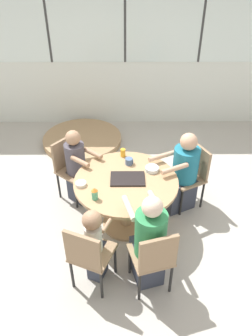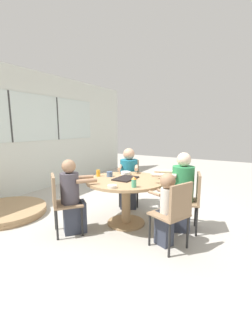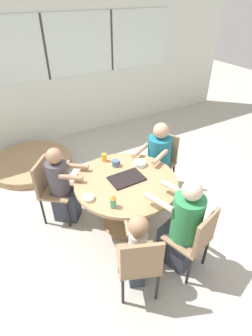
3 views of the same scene
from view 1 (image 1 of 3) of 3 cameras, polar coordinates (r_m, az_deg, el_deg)
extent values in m
plane|color=#B2ADA3|center=(4.34, 0.00, -9.71)|extent=(16.00, 16.00, 0.00)
cube|color=silver|center=(6.11, -0.17, 19.88)|extent=(8.40, 0.06, 2.80)
cube|color=silver|center=(5.99, -0.17, 22.86)|extent=(5.20, 0.02, 1.07)
cube|color=#333333|center=(6.12, -13.45, 22.26)|extent=(0.04, 0.01, 1.07)
cube|color=#333333|center=(5.98, -0.17, 22.85)|extent=(0.04, 0.01, 1.07)
cube|color=#333333|center=(6.12, 13.09, 22.33)|extent=(0.04, 0.01, 1.07)
cylinder|color=tan|center=(3.86, 0.00, -2.40)|extent=(1.24, 1.24, 0.04)
cylinder|color=tan|center=(4.10, 0.00, -6.37)|extent=(0.14, 0.14, 0.69)
cylinder|color=tan|center=(4.33, 0.00, -9.58)|extent=(0.60, 0.60, 0.03)
cube|color=#937556|center=(3.44, 4.32, -14.87)|extent=(0.49, 0.49, 0.03)
cube|color=#937556|center=(3.17, 5.64, -14.74)|extent=(0.38, 0.14, 0.42)
cylinder|color=black|center=(3.68, 0.65, -15.73)|extent=(0.03, 0.03, 0.43)
cylinder|color=black|center=(3.76, 5.78, -14.52)|extent=(0.03, 0.03, 0.43)
cylinder|color=black|center=(3.49, 2.36, -19.94)|extent=(0.03, 0.03, 0.43)
cylinder|color=black|center=(3.57, 7.83, -18.52)|extent=(0.03, 0.03, 0.43)
cube|color=#937556|center=(4.52, -8.94, -0.55)|extent=(0.56, 0.56, 0.03)
cube|color=#937556|center=(4.51, -10.79, 2.57)|extent=(0.27, 0.32, 0.42)
cylinder|color=black|center=(4.65, -5.73, -2.61)|extent=(0.03, 0.03, 0.43)
cylinder|color=black|center=(4.47, -8.71, -4.72)|extent=(0.03, 0.03, 0.43)
cylinder|color=black|center=(4.85, -8.65, -1.02)|extent=(0.03, 0.03, 0.43)
cylinder|color=black|center=(4.68, -11.62, -2.98)|extent=(0.03, 0.03, 0.43)
cube|color=#937556|center=(4.42, 10.47, -1.75)|extent=(0.54, 0.54, 0.03)
cube|color=#937556|center=(4.38, 12.69, 1.21)|extent=(0.20, 0.36, 0.42)
cylinder|color=black|center=(4.38, 9.61, -5.95)|extent=(0.03, 0.03, 0.43)
cylinder|color=black|center=(4.58, 7.21, -3.44)|extent=(0.03, 0.03, 0.43)
cylinder|color=black|center=(4.55, 13.14, -4.58)|extent=(0.03, 0.03, 0.43)
cylinder|color=black|center=(4.75, 10.66, -2.22)|extent=(0.03, 0.03, 0.43)
cube|color=#937556|center=(3.47, -5.81, -14.43)|extent=(0.52, 0.52, 0.03)
cube|color=#937556|center=(3.20, -7.56, -14.16)|extent=(0.36, 0.18, 0.42)
cylinder|color=black|center=(3.79, -6.76, -14.00)|extent=(0.03, 0.03, 0.43)
cylinder|color=black|center=(3.69, -1.91, -15.62)|extent=(0.03, 0.03, 0.43)
cylinder|color=black|center=(3.62, -9.38, -17.75)|extent=(0.03, 0.03, 0.43)
cylinder|color=black|center=(3.51, -4.29, -19.63)|extent=(0.03, 0.03, 0.43)
cube|color=#333847|center=(3.67, 3.61, -15.79)|extent=(0.37, 0.44, 0.46)
cylinder|color=#2D844C|center=(3.26, 4.30, -11.37)|extent=(0.31, 0.31, 0.51)
sphere|color=beige|center=(3.01, 4.60, -6.76)|extent=(0.20, 0.20, 0.20)
cylinder|color=beige|center=(3.31, 0.52, -6.99)|extent=(0.15, 0.35, 0.06)
cylinder|color=beige|center=(3.38, 5.14, -6.04)|extent=(0.15, 0.35, 0.06)
cube|color=#333847|center=(4.60, -7.89, -3.13)|extent=(0.39, 0.38, 0.46)
cylinder|color=#4C4751|center=(4.36, -8.85, 1.67)|extent=(0.26, 0.26, 0.43)
sphere|color=#A37A5B|center=(4.20, -9.24, 5.21)|extent=(0.19, 0.19, 0.19)
cylinder|color=#A37A5B|center=(4.23, -5.75, 2.57)|extent=(0.26, 0.23, 0.06)
cylinder|color=#A37A5B|center=(4.10, -8.00, 1.14)|extent=(0.26, 0.23, 0.06)
cube|color=#333847|center=(4.50, 9.07, -4.30)|extent=(0.49, 0.44, 0.46)
cylinder|color=#1E7089|center=(4.25, 10.38, 0.66)|extent=(0.33, 0.33, 0.46)
sphere|color=tan|center=(4.07, 10.88, 4.53)|extent=(0.22, 0.22, 0.22)
cylinder|color=tan|center=(3.95, 8.49, -0.10)|extent=(0.35, 0.22, 0.06)
cylinder|color=tan|center=(4.15, 6.21, 2.07)|extent=(0.35, 0.22, 0.06)
cube|color=#333847|center=(3.68, -5.05, -15.74)|extent=(0.23, 0.25, 0.46)
cylinder|color=beige|center=(3.36, -5.67, -12.09)|extent=(0.18, 0.18, 0.32)
sphere|color=#A37A5B|center=(3.18, -5.95, -9.01)|extent=(0.20, 0.20, 0.20)
cylinder|color=#A37A5B|center=(3.43, -5.80, -9.20)|extent=(0.11, 0.19, 0.04)
cylinder|color=#A37A5B|center=(3.37, -3.38, -9.96)|extent=(0.11, 0.19, 0.04)
cube|color=black|center=(3.86, 0.28, -1.88)|extent=(0.40, 0.28, 0.02)
cylinder|color=slate|center=(4.09, 0.52, 1.19)|extent=(0.10, 0.10, 0.08)
torus|color=slate|center=(4.09, 1.19, 1.19)|extent=(0.01, 0.06, 0.06)
cylinder|color=#4CA57F|center=(3.58, -5.47, -4.68)|extent=(0.07, 0.07, 0.11)
cone|color=orange|center=(3.53, -5.54, -3.75)|extent=(0.07, 0.07, 0.04)
cylinder|color=gold|center=(4.23, -0.54, 2.68)|extent=(0.06, 0.06, 0.11)
cylinder|color=silver|center=(3.80, -7.87, -2.76)|extent=(0.13, 0.13, 0.04)
cylinder|color=silver|center=(4.00, 4.55, -0.15)|extent=(0.17, 0.17, 0.05)
cylinder|color=tan|center=(5.97, -7.56, 4.54)|extent=(1.38, 1.38, 0.03)
cylinder|color=tan|center=(5.95, -7.58, 4.79)|extent=(1.39, 1.39, 0.03)
cylinder|color=tan|center=(5.94, -7.60, 5.04)|extent=(1.38, 1.38, 0.03)
cylinder|color=tan|center=(5.92, -7.62, 5.28)|extent=(1.39, 1.39, 0.03)
camera|label=2|loc=(3.57, -55.91, -8.26)|focal=24.00mm
camera|label=3|loc=(1.58, -51.07, 4.78)|focal=28.00mm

